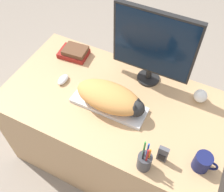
{
  "coord_description": "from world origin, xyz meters",
  "views": [
    {
      "loc": [
        0.42,
        -0.49,
        1.96
      ],
      "look_at": [
        -0.0,
        0.36,
        0.77
      ],
      "focal_mm": 42.0,
      "sensor_mm": 36.0,
      "label": 1
    }
  ],
  "objects": [
    {
      "name": "coffee_mug",
      "position": [
        0.57,
        0.19,
        0.77
      ],
      "size": [
        0.12,
        0.08,
        0.1
      ],
      "color": "#141947",
      "rests_on": "desk"
    },
    {
      "name": "computer_mouse",
      "position": [
        -0.35,
        0.37,
        0.73
      ],
      "size": [
        0.05,
        0.09,
        0.03
      ],
      "color": "silver",
      "rests_on": "desk"
    },
    {
      "name": "baseball",
      "position": [
        0.46,
        0.6,
        0.75
      ],
      "size": [
        0.08,
        0.08,
        0.08
      ],
      "color": "silver",
      "rests_on": "desk"
    },
    {
      "name": "keyboard",
      "position": [
        -0.01,
        0.32,
        0.73
      ],
      "size": [
        0.45,
        0.15,
        0.02
      ],
      "color": "silver",
      "rests_on": "desk"
    },
    {
      "name": "pen_cup",
      "position": [
        0.32,
        0.07,
        0.77
      ],
      "size": [
        0.07,
        0.07,
        0.23
      ],
      "color": "#38383D",
      "rests_on": "desk"
    },
    {
      "name": "phone",
      "position": [
        0.38,
        0.14,
        0.77
      ],
      "size": [
        0.05,
        0.02,
        0.12
      ],
      "color": "#4C4C51",
      "rests_on": "desk"
    },
    {
      "name": "monitor",
      "position": [
        0.12,
        0.63,
        0.99
      ],
      "size": [
        0.48,
        0.14,
        0.5
      ],
      "color": "black",
      "rests_on": "desk"
    },
    {
      "name": "book_stack",
      "position": [
        -0.42,
        0.6,
        0.74
      ],
      "size": [
        0.21,
        0.15,
        0.06
      ],
      "color": "maroon",
      "rests_on": "desk"
    },
    {
      "name": "desk",
      "position": [
        0.0,
        0.37,
        0.36
      ],
      "size": [
        1.36,
        0.74,
        0.71
      ],
      "color": "tan",
      "rests_on": "ground_plane"
    },
    {
      "name": "cat",
      "position": [
        0.01,
        0.32,
        0.8
      ],
      "size": [
        0.41,
        0.2,
        0.13
      ],
      "color": "#D18C47",
      "rests_on": "keyboard"
    }
  ]
}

